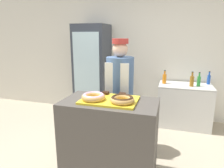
{
  "coord_description": "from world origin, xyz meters",
  "views": [
    {
      "loc": [
        0.66,
        -2.1,
        1.69
      ],
      "look_at": [
        0.0,
        0.1,
        1.14
      ],
      "focal_mm": 32.0,
      "sensor_mm": 36.0,
      "label": 1
    }
  ],
  "objects_px": {
    "bottle_green": "(199,81)",
    "bottle_blue": "(209,79)",
    "brownie_back_left": "(106,93)",
    "donut_light_glaze": "(93,96)",
    "donut_chocolate_glaze": "(122,99)",
    "brownie_back_right": "(122,94)",
    "chest_freezer": "(184,105)",
    "serving_tray": "(110,100)",
    "bottle_orange": "(164,78)",
    "baker_person": "(120,94)",
    "beverage_fridge": "(92,72)",
    "bottle_amber": "(192,81)"
  },
  "relations": [
    {
      "from": "beverage_fridge",
      "to": "brownie_back_left",
      "type": "bearing_deg",
      "value": -62.66
    },
    {
      "from": "bottle_green",
      "to": "bottle_blue",
      "type": "xyz_separation_m",
      "value": [
        0.2,
        0.21,
        -0.0
      ]
    },
    {
      "from": "brownie_back_left",
      "to": "bottle_green",
      "type": "bearing_deg",
      "value": 51.01
    },
    {
      "from": "donut_light_glaze",
      "to": "donut_chocolate_glaze",
      "type": "height_order",
      "value": "same"
    },
    {
      "from": "brownie_back_left",
      "to": "donut_light_glaze",
      "type": "bearing_deg",
      "value": -103.78
    },
    {
      "from": "beverage_fridge",
      "to": "bottle_amber",
      "type": "relative_size",
      "value": 7.11
    },
    {
      "from": "serving_tray",
      "to": "bottle_blue",
      "type": "xyz_separation_m",
      "value": [
        1.36,
        1.95,
        -0.07
      ]
    },
    {
      "from": "bottle_green",
      "to": "bottle_blue",
      "type": "height_order",
      "value": "bottle_green"
    },
    {
      "from": "brownie_back_left",
      "to": "bottle_blue",
      "type": "height_order",
      "value": "bottle_blue"
    },
    {
      "from": "beverage_fridge",
      "to": "bottle_blue",
      "type": "height_order",
      "value": "beverage_fridge"
    },
    {
      "from": "baker_person",
      "to": "chest_freezer",
      "type": "bearing_deg",
      "value": 49.16
    },
    {
      "from": "serving_tray",
      "to": "bottle_green",
      "type": "distance_m",
      "value": 2.09
    },
    {
      "from": "bottle_green",
      "to": "baker_person",
      "type": "bearing_deg",
      "value": -137.21
    },
    {
      "from": "donut_chocolate_glaze",
      "to": "baker_person",
      "type": "height_order",
      "value": "baker_person"
    },
    {
      "from": "donut_light_glaze",
      "to": "chest_freezer",
      "type": "height_order",
      "value": "donut_light_glaze"
    },
    {
      "from": "bottle_blue",
      "to": "bottle_amber",
      "type": "bearing_deg",
      "value": -140.04
    },
    {
      "from": "serving_tray",
      "to": "donut_chocolate_glaze",
      "type": "bearing_deg",
      "value": -23.7
    },
    {
      "from": "donut_chocolate_glaze",
      "to": "bottle_orange",
      "type": "bearing_deg",
      "value": 78.37
    },
    {
      "from": "beverage_fridge",
      "to": "bottle_orange",
      "type": "relative_size",
      "value": 7.51
    },
    {
      "from": "serving_tray",
      "to": "bottle_amber",
      "type": "relative_size",
      "value": 2.36
    },
    {
      "from": "donut_light_glaze",
      "to": "baker_person",
      "type": "distance_m",
      "value": 0.73
    },
    {
      "from": "bottle_blue",
      "to": "chest_freezer",
      "type": "bearing_deg",
      "value": -155.72
    },
    {
      "from": "brownie_back_right",
      "to": "beverage_fridge",
      "type": "bearing_deg",
      "value": 123.14
    },
    {
      "from": "donut_chocolate_glaze",
      "to": "bottle_blue",
      "type": "bearing_deg",
      "value": 59.63
    },
    {
      "from": "baker_person",
      "to": "serving_tray",
      "type": "bearing_deg",
      "value": -86.3
    },
    {
      "from": "baker_person",
      "to": "beverage_fridge",
      "type": "bearing_deg",
      "value": 128.1
    },
    {
      "from": "baker_person",
      "to": "bottle_amber",
      "type": "height_order",
      "value": "baker_person"
    },
    {
      "from": "serving_tray",
      "to": "bottle_orange",
      "type": "distance_m",
      "value": 1.87
    },
    {
      "from": "brownie_back_right",
      "to": "bottle_green",
      "type": "relative_size",
      "value": 0.3
    },
    {
      "from": "bottle_orange",
      "to": "baker_person",
      "type": "bearing_deg",
      "value": -117.18
    },
    {
      "from": "brownie_back_right",
      "to": "bottle_orange",
      "type": "distance_m",
      "value": 1.67
    },
    {
      "from": "donut_chocolate_glaze",
      "to": "baker_person",
      "type": "relative_size",
      "value": 0.16
    },
    {
      "from": "serving_tray",
      "to": "brownie_back_right",
      "type": "distance_m",
      "value": 0.21
    },
    {
      "from": "brownie_back_right",
      "to": "baker_person",
      "type": "relative_size",
      "value": 0.05
    },
    {
      "from": "serving_tray",
      "to": "bottle_green",
      "type": "xyz_separation_m",
      "value": [
        1.16,
        1.74,
        -0.07
      ]
    },
    {
      "from": "donut_light_glaze",
      "to": "bottle_orange",
      "type": "distance_m",
      "value": 1.99
    },
    {
      "from": "baker_person",
      "to": "bottle_blue",
      "type": "relative_size",
      "value": 6.71
    },
    {
      "from": "beverage_fridge",
      "to": "chest_freezer",
      "type": "distance_m",
      "value": 1.95
    },
    {
      "from": "brownie_back_left",
      "to": "bottle_green",
      "type": "height_order",
      "value": "bottle_green"
    },
    {
      "from": "bottle_orange",
      "to": "bottle_blue",
      "type": "relative_size",
      "value": 1.04
    },
    {
      "from": "brownie_back_left",
      "to": "bottle_orange",
      "type": "height_order",
      "value": "bottle_orange"
    },
    {
      "from": "serving_tray",
      "to": "bottle_amber",
      "type": "distance_m",
      "value": 1.98
    },
    {
      "from": "baker_person",
      "to": "bottle_green",
      "type": "distance_m",
      "value": 1.63
    },
    {
      "from": "serving_tray",
      "to": "donut_light_glaze",
      "type": "bearing_deg",
      "value": -156.3
    },
    {
      "from": "brownie_back_right",
      "to": "bottle_amber",
      "type": "relative_size",
      "value": 0.29
    },
    {
      "from": "brownie_back_right",
      "to": "donut_chocolate_glaze",
      "type": "bearing_deg",
      "value": -76.22
    },
    {
      "from": "chest_freezer",
      "to": "bottle_amber",
      "type": "height_order",
      "value": "bottle_amber"
    },
    {
      "from": "serving_tray",
      "to": "bottle_orange",
      "type": "bearing_deg",
      "value": 72.82
    },
    {
      "from": "baker_person",
      "to": "donut_chocolate_glaze",
      "type": "bearing_deg",
      "value": -73.43
    },
    {
      "from": "donut_chocolate_glaze",
      "to": "brownie_back_right",
      "type": "distance_m",
      "value": 0.26
    }
  ]
}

